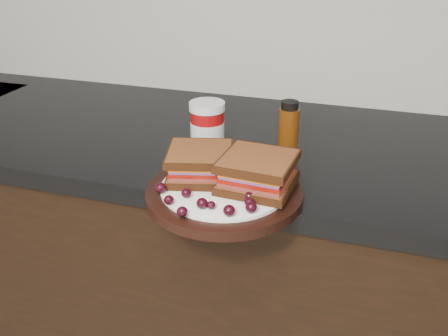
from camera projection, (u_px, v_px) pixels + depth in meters
The scene contains 27 objects.
base_cabinets at pixel (259, 301), 1.34m from camera, with size 3.96×0.58×0.86m, color black.
countertop at pixel (265, 148), 1.15m from camera, with size 3.98×0.60×0.04m, color black.
plate at pixel (224, 194), 0.89m from camera, with size 0.28×0.28×0.02m, color black.
sandwich_left at pixel (200, 163), 0.91m from camera, with size 0.12×0.12×0.05m, color brown, non-canonical shape.
sandwich_right at pixel (258, 172), 0.87m from camera, with size 0.12×0.12×0.06m, color brown, non-canonical shape.
grape_0 at pixel (161, 188), 0.86m from camera, with size 0.02×0.02×0.02m, color black.
grape_1 at pixel (186, 193), 0.85m from camera, with size 0.02×0.02×0.02m, color black.
grape_2 at pixel (169, 200), 0.82m from camera, with size 0.02×0.02×0.02m, color black.
grape_3 at pixel (182, 212), 0.79m from camera, with size 0.02×0.02×0.02m, color black.
grape_4 at pixel (202, 203), 0.81m from camera, with size 0.02×0.02×0.02m, color black.
grape_5 at pixel (211, 205), 0.81m from camera, with size 0.01×0.01×0.01m, color black.
grape_6 at pixel (229, 210), 0.79m from camera, with size 0.02×0.02×0.02m, color black.
grape_7 at pixel (251, 207), 0.80m from camera, with size 0.02×0.02×0.02m, color black.
grape_8 at pixel (249, 202), 0.82m from camera, with size 0.02×0.02×0.02m, color black.
grape_9 at pixel (249, 196), 0.83m from camera, with size 0.02×0.02×0.02m, color black.
grape_10 at pixel (268, 184), 0.87m from camera, with size 0.02×0.02×0.02m, color black.
grape_11 at pixel (265, 182), 0.88m from camera, with size 0.02×0.02×0.02m, color black.
grape_12 at pixel (263, 177), 0.90m from camera, with size 0.02×0.02×0.02m, color black.
grape_13 at pixel (200, 164), 0.94m from camera, with size 0.02×0.02×0.02m, color black.
grape_14 at pixel (196, 169), 0.93m from camera, with size 0.02×0.02×0.02m, color black.
grape_15 at pixel (194, 178), 0.90m from camera, with size 0.02×0.02×0.02m, color black.
grape_16 at pixel (178, 180), 0.89m from camera, with size 0.02×0.02×0.02m, color black.
grape_17 at pixel (210, 166), 0.94m from camera, with size 0.02×0.02×0.02m, color black.
grape_18 at pixel (191, 171), 0.92m from camera, with size 0.02×0.02×0.02m, color black.
grape_19 at pixel (177, 174), 0.91m from camera, with size 0.02×0.02×0.02m, color black.
condiment_jar at pixel (207, 127), 1.06m from camera, with size 0.08×0.08×0.11m, color maroon.
oil_bottle at pixel (288, 129), 1.04m from camera, with size 0.04×0.04×0.12m, color #4F2507.
Camera 1 is at (0.23, 0.67, 1.34)m, focal length 40.00 mm.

